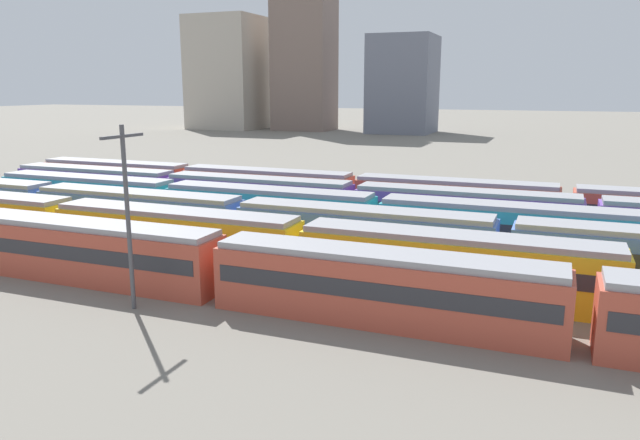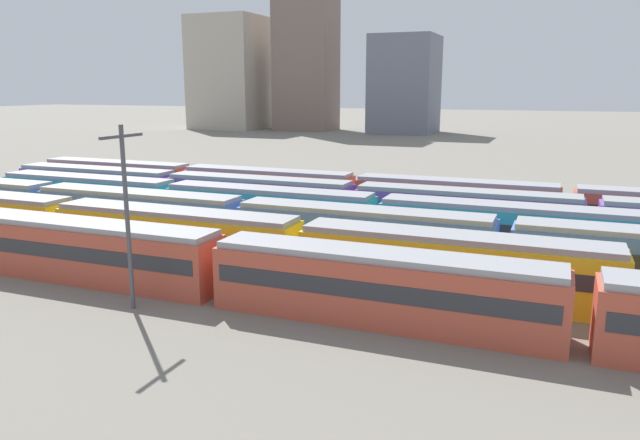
# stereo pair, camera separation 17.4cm
# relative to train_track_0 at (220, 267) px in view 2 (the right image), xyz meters

# --- Properties ---
(ground_plane) EXTENTS (600.00, 600.00, 0.00)m
(ground_plane) POSITION_rel_train_track_0_xyz_m (-23.72, 13.00, -1.90)
(ground_plane) COLOR slate
(train_track_0) EXTENTS (74.70, 3.06, 3.75)m
(train_track_0) POSITION_rel_train_track_0_xyz_m (0.00, 0.00, 0.00)
(train_track_0) COLOR #BC4C38
(train_track_0) RESTS_ON ground_plane
(train_track_1) EXTENTS (74.70, 3.06, 3.75)m
(train_track_1) POSITION_rel_train_track_0_xyz_m (2.76, 5.20, 0.00)
(train_track_1) COLOR yellow
(train_track_1) RESTS_ON ground_plane
(train_track_2) EXTENTS (93.60, 3.06, 3.75)m
(train_track_2) POSITION_rel_train_track_0_xyz_m (5.05, 10.40, 0.00)
(train_track_2) COLOR #4C70BC
(train_track_2) RESTS_ON ground_plane
(train_track_3) EXTENTS (74.70, 3.06, 3.75)m
(train_track_3) POSITION_rel_train_track_0_xyz_m (4.67, 15.60, 0.00)
(train_track_3) COLOR teal
(train_track_3) RESTS_ON ground_plane
(train_track_4) EXTENTS (74.70, 3.06, 3.75)m
(train_track_4) POSITION_rel_train_track_0_xyz_m (1.05, 20.80, 0.00)
(train_track_4) COLOR #6B429E
(train_track_4) RESTS_ON ground_plane
(train_track_5) EXTENTS (93.60, 3.06, 3.75)m
(train_track_5) POSITION_rel_train_track_0_xyz_m (8.79, 26.00, 0.00)
(train_track_5) COLOR #BC4C38
(train_track_5) RESTS_ON ground_plane
(catenary_pole_0) EXTENTS (0.24, 3.20, 9.97)m
(catenary_pole_0) POSITION_rel_train_track_0_xyz_m (-3.70, -3.10, 3.63)
(catenary_pole_0) COLOR #4C4C51
(catenary_pole_0) RESTS_ON ground_plane
(distant_building_0) EXTENTS (19.45, 21.36, 31.82)m
(distant_building_0) POSITION_rel_train_track_0_xyz_m (-73.99, 131.51, 14.00)
(distant_building_0) COLOR #B2A899
(distant_building_0) RESTS_ON ground_plane
(distant_building_1) EXTENTS (15.74, 12.42, 50.67)m
(distant_building_1) POSITION_rel_train_track_0_xyz_m (-50.57, 131.51, 23.43)
(distant_building_1) COLOR #7A665B
(distant_building_1) RESTS_ON ground_plane
(distant_building_2) EXTENTS (16.22, 17.00, 25.17)m
(distant_building_2) POSITION_rel_train_track_0_xyz_m (-22.35, 131.51, 10.68)
(distant_building_2) COLOR slate
(distant_building_2) RESTS_ON ground_plane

